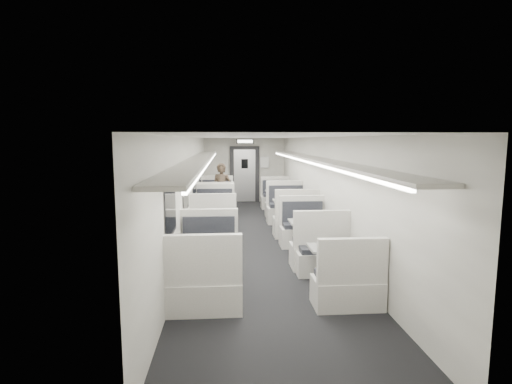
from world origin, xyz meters
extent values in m
cube|color=black|center=(0.00, 0.00, -0.06)|extent=(3.00, 12.00, 0.12)
cube|color=white|center=(0.00, 0.00, 2.46)|extent=(3.00, 12.00, 0.12)
cube|color=silver|center=(0.00, 6.06, 1.20)|extent=(3.00, 0.12, 2.40)
cube|color=silver|center=(0.00, -6.06, 1.20)|extent=(3.00, 0.12, 2.40)
cube|color=silver|center=(-1.56, 0.00, 1.20)|extent=(0.12, 12.00, 2.40)
cube|color=silver|center=(1.56, 0.00, 1.20)|extent=(0.12, 12.00, 2.40)
cube|color=#B8B8AC|center=(-1.00, 2.46, 0.23)|extent=(1.06, 0.59, 0.45)
cube|color=black|center=(-1.00, 2.49, 0.50)|extent=(0.94, 0.47, 0.10)
cube|color=#B8B8AC|center=(-1.00, 2.24, 0.80)|extent=(1.06, 0.12, 0.70)
cube|color=#B8B8AC|center=(-1.00, 4.02, 0.23)|extent=(1.06, 0.59, 0.45)
cube|color=black|center=(-1.00, 3.99, 0.50)|extent=(0.94, 0.47, 0.10)
cube|color=#B8B8AC|center=(-1.00, 4.24, 0.80)|extent=(1.06, 0.12, 0.70)
cylinder|color=silver|center=(-1.00, 3.24, 0.35)|extent=(0.10, 0.10, 0.69)
cylinder|color=silver|center=(-1.00, 3.24, 0.02)|extent=(0.36, 0.36, 0.03)
cube|color=gray|center=(-1.00, 3.24, 0.73)|extent=(0.88, 0.60, 0.04)
cube|color=#B8B8AC|center=(-1.00, 0.07, 0.23)|extent=(1.06, 0.59, 0.45)
cube|color=black|center=(-1.00, 0.10, 0.50)|extent=(0.94, 0.47, 0.10)
cube|color=#B8B8AC|center=(-1.00, -0.15, 0.80)|extent=(1.06, 0.12, 0.70)
cube|color=#B8B8AC|center=(-1.00, 1.63, 0.23)|extent=(1.06, 0.59, 0.45)
cube|color=black|center=(-1.00, 1.60, 0.50)|extent=(0.94, 0.47, 0.10)
cube|color=#B8B8AC|center=(-1.00, 1.85, 0.80)|extent=(1.06, 0.12, 0.70)
cylinder|color=silver|center=(-1.00, 0.85, 0.35)|extent=(0.10, 0.10, 0.69)
cylinder|color=silver|center=(-1.00, 0.85, 0.02)|extent=(0.36, 0.36, 0.03)
cube|color=gray|center=(-1.00, 0.85, 0.73)|extent=(0.88, 0.60, 0.04)
cube|color=#B8B8AC|center=(-1.00, -1.61, 0.21)|extent=(0.97, 0.54, 0.41)
cube|color=black|center=(-1.00, -1.58, 0.46)|extent=(0.86, 0.43, 0.09)
cube|color=#B8B8AC|center=(-1.00, -1.81, 0.73)|extent=(0.97, 0.11, 0.64)
cube|color=#B8B8AC|center=(-1.00, -0.18, 0.21)|extent=(0.97, 0.54, 0.41)
cube|color=black|center=(-1.00, -0.21, 0.46)|extent=(0.86, 0.43, 0.09)
cube|color=#B8B8AC|center=(-1.00, 0.02, 0.73)|extent=(0.97, 0.11, 0.64)
cylinder|color=silver|center=(-1.00, -0.89, 0.32)|extent=(0.09, 0.09, 0.63)
cylinder|color=silver|center=(-1.00, -0.89, 0.01)|extent=(0.33, 0.33, 0.03)
cube|color=gray|center=(-1.00, -0.89, 0.67)|extent=(0.81, 0.55, 0.04)
cube|color=#B8B8AC|center=(-1.00, -3.65, 0.22)|extent=(1.03, 0.57, 0.44)
cube|color=black|center=(-1.00, -3.62, 0.49)|extent=(0.92, 0.46, 0.10)
cube|color=#B8B8AC|center=(-1.00, -3.86, 0.78)|extent=(1.03, 0.12, 0.68)
cube|color=#B8B8AC|center=(-1.00, -2.13, 0.22)|extent=(1.03, 0.57, 0.44)
cube|color=black|center=(-1.00, -2.16, 0.49)|extent=(0.92, 0.46, 0.10)
cube|color=#B8B8AC|center=(-1.00, -1.92, 0.78)|extent=(1.03, 0.12, 0.68)
cylinder|color=silver|center=(-1.00, -2.89, 0.34)|extent=(0.10, 0.10, 0.67)
cylinder|color=silver|center=(-1.00, -2.89, 0.01)|extent=(0.35, 0.35, 0.03)
cube|color=gray|center=(-1.00, -2.89, 0.71)|extent=(0.86, 0.58, 0.04)
cube|color=#B8B8AC|center=(1.00, 3.01, 0.21)|extent=(1.00, 0.55, 0.42)
cube|color=black|center=(1.00, 3.04, 0.47)|extent=(0.88, 0.44, 0.09)
cube|color=#B8B8AC|center=(1.00, 2.81, 0.75)|extent=(1.00, 0.11, 0.66)
cube|color=#B8B8AC|center=(1.00, 4.48, 0.21)|extent=(1.00, 0.55, 0.42)
cube|color=black|center=(1.00, 4.45, 0.47)|extent=(0.88, 0.44, 0.09)
cube|color=#B8B8AC|center=(1.00, 4.68, 0.75)|extent=(1.00, 0.11, 0.66)
cylinder|color=silver|center=(1.00, 3.74, 0.32)|extent=(0.09, 0.09, 0.65)
cylinder|color=silver|center=(1.00, 3.74, 0.01)|extent=(0.34, 0.34, 0.03)
cube|color=gray|center=(1.00, 3.74, 0.69)|extent=(0.83, 0.56, 0.04)
cube|color=#B8B8AC|center=(1.00, 0.46, 0.23)|extent=(1.09, 0.61, 0.46)
cube|color=black|center=(1.00, 0.49, 0.51)|extent=(0.97, 0.48, 0.10)
cube|color=#B8B8AC|center=(1.00, 0.24, 0.82)|extent=(1.09, 0.12, 0.72)
cube|color=#B8B8AC|center=(1.00, 2.06, 0.23)|extent=(1.09, 0.61, 0.46)
cube|color=black|center=(1.00, 2.03, 0.51)|extent=(0.97, 0.48, 0.10)
cube|color=#B8B8AC|center=(1.00, 2.28, 0.82)|extent=(1.09, 0.12, 0.72)
cylinder|color=silver|center=(1.00, 1.26, 0.35)|extent=(0.10, 0.10, 0.71)
cylinder|color=silver|center=(1.00, 1.26, 0.02)|extent=(0.37, 0.37, 0.03)
cube|color=gray|center=(1.00, 1.26, 0.75)|extent=(0.90, 0.62, 0.04)
cube|color=#B8B8AC|center=(1.00, -1.93, 0.22)|extent=(1.02, 0.57, 0.43)
cube|color=black|center=(1.00, -1.91, 0.48)|extent=(0.90, 0.45, 0.10)
cube|color=#B8B8AC|center=(1.00, -2.14, 0.77)|extent=(1.02, 0.11, 0.67)
cube|color=#B8B8AC|center=(1.00, -0.44, 0.22)|extent=(1.02, 0.57, 0.43)
cube|color=black|center=(1.00, -0.47, 0.48)|extent=(0.90, 0.45, 0.10)
cube|color=#B8B8AC|center=(1.00, -0.23, 0.77)|extent=(1.02, 0.11, 0.67)
cylinder|color=silver|center=(1.00, -1.19, 0.33)|extent=(0.10, 0.10, 0.66)
cylinder|color=silver|center=(1.00, -1.19, 0.01)|extent=(0.34, 0.34, 0.03)
cube|color=gray|center=(1.00, -1.19, 0.70)|extent=(0.84, 0.57, 0.04)
cube|color=#B8B8AC|center=(1.00, -3.68, 0.20)|extent=(0.96, 0.53, 0.41)
cube|color=black|center=(1.00, -3.66, 0.45)|extent=(0.85, 0.42, 0.09)
cube|color=#B8B8AC|center=(1.00, -3.88, 0.72)|extent=(0.96, 0.11, 0.63)
cube|color=#B8B8AC|center=(1.00, -2.28, 0.20)|extent=(0.96, 0.53, 0.41)
cube|color=black|center=(1.00, -2.30, 0.45)|extent=(0.85, 0.42, 0.09)
cube|color=#B8B8AC|center=(1.00, -2.08, 0.72)|extent=(0.96, 0.11, 0.63)
cylinder|color=silver|center=(1.00, -2.98, 0.31)|extent=(0.09, 0.09, 0.62)
cylinder|color=silver|center=(1.00, -2.98, 0.01)|extent=(0.32, 0.32, 0.03)
cube|color=gray|center=(1.00, -2.98, 0.66)|extent=(0.79, 0.54, 0.04)
imported|color=black|center=(-0.83, 2.85, 0.83)|extent=(0.70, 0.56, 1.66)
cube|color=black|center=(-1.49, 3.40, 1.35)|extent=(0.02, 1.18, 0.84)
cube|color=black|center=(-1.49, 1.20, 1.35)|extent=(0.02, 1.18, 0.84)
cube|color=black|center=(-1.49, -1.00, 1.35)|extent=(0.02, 1.18, 0.84)
cube|color=black|center=(-1.49, -3.20, 1.35)|extent=(0.02, 1.18, 0.84)
cube|color=#B8B8AC|center=(-1.26, -0.30, 1.92)|extent=(0.46, 10.40, 0.05)
cube|color=white|center=(-1.06, -0.30, 1.87)|extent=(0.05, 10.20, 0.04)
cube|color=#B8B8AC|center=(1.26, -0.30, 1.92)|extent=(0.46, 10.40, 0.05)
cube|color=white|center=(1.06, -0.30, 1.87)|extent=(0.05, 10.20, 0.04)
cube|color=black|center=(0.00, 5.94, 1.05)|extent=(1.10, 0.10, 2.10)
cube|color=silver|center=(0.00, 5.91, 1.00)|extent=(0.80, 0.05, 1.95)
cube|color=black|center=(0.00, 5.87, 1.45)|extent=(0.25, 0.02, 0.35)
cube|color=black|center=(0.00, 5.45, 2.28)|extent=(0.62, 0.10, 0.16)
cube|color=white|center=(0.00, 5.39, 2.28)|extent=(0.54, 0.02, 0.10)
cube|color=white|center=(0.75, 5.92, 1.50)|extent=(0.32, 0.02, 0.40)
camera|label=1|loc=(-0.68, -8.97, 2.35)|focal=28.00mm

